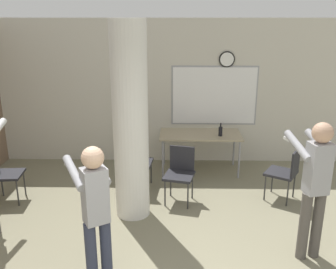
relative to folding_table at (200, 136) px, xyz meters
The scene contains 10 objects.
wall_back 1.04m from the folding_table, 126.99° to the left, with size 8.00×0.15×2.80m.
support_pillar 2.08m from the folding_table, 123.74° to the right, with size 0.49×0.49×2.80m.
folding_table is the anchor object (origin of this frame).
bottle_on_table 0.40m from the folding_table, 19.20° to the right, with size 0.07×0.07×0.24m.
chair_table_front 1.27m from the folding_table, 107.82° to the right, with size 0.53×0.53×0.87m.
chair_by_left_wall 3.42m from the folding_table, 158.01° to the right, with size 0.48×0.48×0.87m.
chair_mid_room 1.73m from the folding_table, 42.10° to the right, with size 0.61×0.61×0.87m.
chair_table_left 1.36m from the folding_table, 143.70° to the right, with size 0.48×0.48×0.87m.
person_playing_side 2.88m from the folding_table, 66.23° to the right, with size 0.48×0.67×1.71m.
person_playing_front 3.50m from the folding_table, 111.39° to the right, with size 0.57×0.66×1.63m.
Camera 1 is at (0.01, -2.17, 2.81)m, focal length 40.00 mm.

